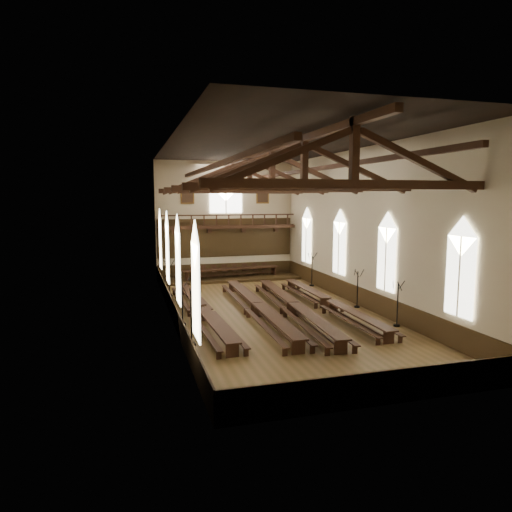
# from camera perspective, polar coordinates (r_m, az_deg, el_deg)

# --- Properties ---
(ground) EXTENTS (26.00, 26.00, 0.00)m
(ground) POSITION_cam_1_polar(r_m,az_deg,el_deg) (27.93, 1.96, -7.00)
(ground) COLOR brown
(ground) RESTS_ON ground
(room_walls) EXTENTS (26.00, 26.00, 26.00)m
(room_walls) POSITION_cam_1_polar(r_m,az_deg,el_deg) (27.06, 2.02, 6.37)
(room_walls) COLOR #BCB38E
(room_walls) RESTS_ON ground
(wainscot_band) EXTENTS (12.00, 26.00, 1.20)m
(wainscot_band) POSITION_cam_1_polar(r_m,az_deg,el_deg) (27.78, 1.97, -5.80)
(wainscot_band) COLOR #352210
(wainscot_band) RESTS_ON ground
(side_windows) EXTENTS (11.85, 19.80, 4.50)m
(side_windows) POSITION_cam_1_polar(r_m,az_deg,el_deg) (27.24, 1.99, 0.65)
(side_windows) COLOR white
(side_windows) RESTS_ON room_walls
(end_window) EXTENTS (2.80, 0.12, 3.80)m
(end_window) POSITION_cam_1_polar(r_m,az_deg,el_deg) (39.53, -3.79, 7.76)
(end_window) COLOR white
(end_window) RESTS_ON room_walls
(minstrels_gallery) EXTENTS (11.80, 1.24, 3.70)m
(minstrels_gallery) POSITION_cam_1_polar(r_m,az_deg,el_deg) (39.41, -3.68, 2.94)
(minstrels_gallery) COLOR #321C10
(minstrels_gallery) RESTS_ON room_walls
(portraits) EXTENTS (7.75, 0.09, 1.45)m
(portraits) POSITION_cam_1_polar(r_m,az_deg,el_deg) (39.53, -3.79, 7.58)
(portraits) COLOR brown
(portraits) RESTS_ON room_walls
(roof_trusses) EXTENTS (11.70, 25.70, 2.80)m
(roof_trusses) POSITION_cam_1_polar(r_m,az_deg,el_deg) (27.09, 2.04, 10.09)
(roof_trusses) COLOR #321C10
(roof_trusses) RESTS_ON room_walls
(refectory_row_a) EXTENTS (1.75, 14.35, 0.74)m
(refectory_row_a) POSITION_cam_1_polar(r_m,az_deg,el_deg) (26.53, -6.85, -6.61)
(refectory_row_a) COLOR #321C10
(refectory_row_a) RESTS_ON ground
(refectory_row_b) EXTENTS (1.73, 14.73, 0.78)m
(refectory_row_b) POSITION_cam_1_polar(r_m,az_deg,el_deg) (26.98, 0.22, -6.26)
(refectory_row_b) COLOR #321C10
(refectory_row_b) RESTS_ON ground
(refectory_row_c) EXTENTS (2.02, 14.77, 0.78)m
(refectory_row_c) POSITION_cam_1_polar(r_m,az_deg,el_deg) (27.15, 4.81, -6.20)
(refectory_row_c) COLOR #321C10
(refectory_row_c) RESTS_ON ground
(refectory_row_d) EXTENTS (1.50, 14.15, 0.72)m
(refectory_row_d) POSITION_cam_1_polar(r_m,az_deg,el_deg) (28.52, 9.11, -5.70)
(refectory_row_d) COLOR #321C10
(refectory_row_d) RESTS_ON ground
(dais) EXTENTS (11.40, 2.95, 0.20)m
(dais) POSITION_cam_1_polar(r_m,az_deg,el_deg) (38.70, -3.04, -2.82)
(dais) COLOR #352210
(dais) RESTS_ON ground
(high_table) EXTENTS (8.47, 1.88, 0.79)m
(high_table) POSITION_cam_1_polar(r_m,az_deg,el_deg) (38.57, -3.05, -1.70)
(high_table) COLOR #321C10
(high_table) RESTS_ON dais
(high_chairs) EXTENTS (6.77, 0.47, 1.01)m
(high_chairs) POSITION_cam_1_polar(r_m,az_deg,el_deg) (39.38, -3.31, -1.69)
(high_chairs) COLOR #321C10
(high_chairs) RESTS_ON dais
(candelabrum_left_near) EXTENTS (0.83, 0.81, 2.78)m
(candelabrum_left_near) POSITION_cam_1_polar(r_m,az_deg,el_deg) (21.82, -8.07, -8.88)
(candelabrum_left_near) COLOR black
(candelabrum_left_near) RESTS_ON ground
(candelabrum_left_mid) EXTENTS (0.75, 0.80, 2.62)m
(candelabrum_left_mid) POSITION_cam_1_polar(r_m,az_deg,el_deg) (25.27, -9.19, -6.76)
(candelabrum_left_mid) COLOR black
(candelabrum_left_mid) RESTS_ON ground
(candelabrum_left_far) EXTENTS (0.79, 0.74, 2.60)m
(candelabrum_left_far) POSITION_cam_1_polar(r_m,az_deg,el_deg) (32.76, -10.79, -3.57)
(candelabrum_left_far) COLOR black
(candelabrum_left_far) RESTS_ON ground
(candelabrum_right_near) EXTENTS (0.73, 0.75, 2.49)m
(candelabrum_right_near) POSITION_cam_1_polar(r_m,az_deg,el_deg) (25.86, 17.23, -6.77)
(candelabrum_right_near) COLOR black
(candelabrum_right_near) RESTS_ON ground
(candelabrum_right_mid) EXTENTS (0.71, 0.73, 2.45)m
(candelabrum_right_mid) POSITION_cam_1_polar(r_m,az_deg,el_deg) (29.55, 12.54, -4.89)
(candelabrum_right_mid) COLOR black
(candelabrum_right_mid) RESTS_ON ground
(candelabrum_right_far) EXTENTS (0.77, 0.80, 2.64)m
(candelabrum_right_far) POSITION_cam_1_polar(r_m,az_deg,el_deg) (36.03, 6.99, -2.49)
(candelabrum_right_far) COLOR black
(candelabrum_right_far) RESTS_ON ground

